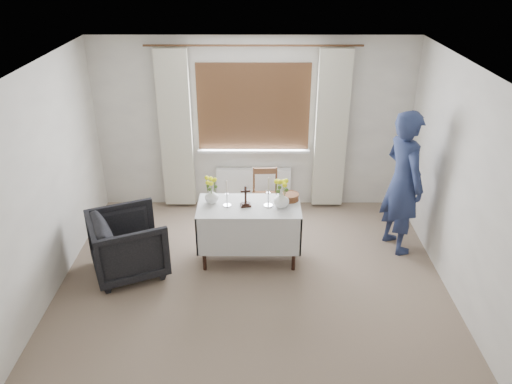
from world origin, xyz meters
TOP-DOWN VIEW (x-y plane):
  - ground at (0.00, 0.00)m, footprint 5.00×5.00m
  - altar_table at (-0.05, 0.98)m, footprint 1.24×0.64m
  - wooden_chair at (0.17, 1.88)m, footprint 0.38×0.38m
  - armchair at (-1.48, 0.72)m, footprint 1.10×1.09m
  - person at (1.86, 1.28)m, footprint 0.64×0.79m
  - radiator at (0.00, 2.42)m, footprint 1.10×0.10m
  - wooden_cross at (-0.09, 0.97)m, footprint 0.14×0.11m
  - candlestick_left at (-0.31, 0.98)m, footprint 0.12×0.12m
  - candlestick_right at (0.19, 0.97)m, footprint 0.12×0.12m
  - flower_vase_left at (-0.50, 1.06)m, footprint 0.22×0.22m
  - flower_vase_right at (0.34, 0.95)m, footprint 0.22×0.22m
  - wicker_basket at (0.45, 1.13)m, footprint 0.29×0.29m

SIDE VIEW (x-z plane):
  - ground at x=0.00m, z-range 0.00..0.00m
  - radiator at x=0.00m, z-range 0.00..0.60m
  - altar_table at x=-0.05m, z-range 0.00..0.76m
  - armchair at x=-1.48m, z-range 0.00..0.77m
  - wooden_chair at x=0.17m, z-range 0.00..0.80m
  - wicker_basket at x=0.45m, z-range 0.76..0.85m
  - flower_vase_left at x=-0.50m, z-range 0.76..0.94m
  - flower_vase_right at x=0.34m, z-range 0.76..0.96m
  - wooden_cross at x=-0.09m, z-range 0.76..1.03m
  - person at x=1.86m, z-range 0.00..1.86m
  - candlestick_left at x=-0.31m, z-range 0.76..1.09m
  - candlestick_right at x=0.19m, z-range 0.76..1.13m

